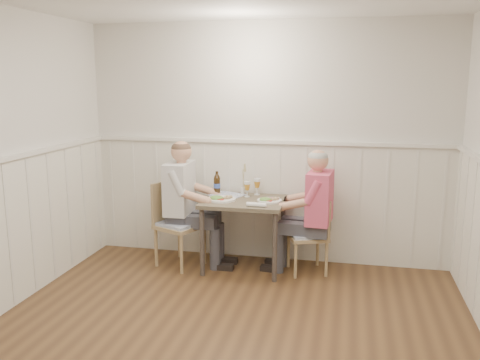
{
  "coord_description": "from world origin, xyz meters",
  "views": [
    {
      "loc": [
        0.89,
        -3.2,
        1.98
      ],
      "look_at": [
        -0.17,
        1.64,
        1.0
      ],
      "focal_mm": 38.0,
      "sensor_mm": 36.0,
      "label": 1
    }
  ],
  "objects_px": {
    "dining_table": "(244,210)",
    "man_in_pink": "(315,222)",
    "beer_bottle": "(217,184)",
    "grass_vase": "(242,180)",
    "chair_left": "(176,220)",
    "chair_right": "(312,232)",
    "diner_cream": "(184,212)"
  },
  "relations": [
    {
      "from": "chair_right",
      "to": "chair_left",
      "type": "relative_size",
      "value": 0.88
    },
    {
      "from": "chair_left",
      "to": "beer_bottle",
      "type": "distance_m",
      "value": 0.59
    },
    {
      "from": "beer_bottle",
      "to": "chair_left",
      "type": "bearing_deg",
      "value": -151.07
    },
    {
      "from": "dining_table",
      "to": "man_in_pink",
      "type": "relative_size",
      "value": 0.64
    },
    {
      "from": "chair_left",
      "to": "man_in_pink",
      "type": "height_order",
      "value": "man_in_pink"
    },
    {
      "from": "diner_cream",
      "to": "grass_vase",
      "type": "bearing_deg",
      "value": 21.93
    },
    {
      "from": "dining_table",
      "to": "chair_right",
      "type": "xyz_separation_m",
      "value": [
        0.71,
        0.05,
        -0.21
      ]
    },
    {
      "from": "chair_right",
      "to": "chair_left",
      "type": "height_order",
      "value": "chair_left"
    },
    {
      "from": "dining_table",
      "to": "chair_right",
      "type": "relative_size",
      "value": 1.06
    },
    {
      "from": "man_in_pink",
      "to": "grass_vase",
      "type": "distance_m",
      "value": 0.91
    },
    {
      "from": "dining_table",
      "to": "grass_vase",
      "type": "relative_size",
      "value": 2.34
    },
    {
      "from": "chair_right",
      "to": "grass_vase",
      "type": "height_order",
      "value": "grass_vase"
    },
    {
      "from": "dining_table",
      "to": "diner_cream",
      "type": "xyz_separation_m",
      "value": [
        -0.67,
        -0.0,
        -0.07
      ]
    },
    {
      "from": "beer_bottle",
      "to": "grass_vase",
      "type": "bearing_deg",
      "value": 10.19
    },
    {
      "from": "chair_left",
      "to": "beer_bottle",
      "type": "height_order",
      "value": "beer_bottle"
    },
    {
      "from": "dining_table",
      "to": "beer_bottle",
      "type": "xyz_separation_m",
      "value": [
        -0.34,
        0.19,
        0.22
      ]
    },
    {
      "from": "chair_left",
      "to": "grass_vase",
      "type": "height_order",
      "value": "grass_vase"
    },
    {
      "from": "beer_bottle",
      "to": "grass_vase",
      "type": "xyz_separation_m",
      "value": [
        0.27,
        0.05,
        0.05
      ]
    },
    {
      "from": "chair_right",
      "to": "man_in_pink",
      "type": "xyz_separation_m",
      "value": [
        0.03,
        -0.03,
        0.12
      ]
    },
    {
      "from": "beer_bottle",
      "to": "grass_vase",
      "type": "relative_size",
      "value": 0.71
    },
    {
      "from": "man_in_pink",
      "to": "grass_vase",
      "type": "xyz_separation_m",
      "value": [
        -0.81,
        0.21,
        0.36
      ]
    },
    {
      "from": "chair_right",
      "to": "chair_left",
      "type": "xyz_separation_m",
      "value": [
        -1.46,
        -0.09,
        0.06
      ]
    },
    {
      "from": "chair_right",
      "to": "beer_bottle",
      "type": "relative_size",
      "value": 3.1
    },
    {
      "from": "grass_vase",
      "to": "man_in_pink",
      "type": "bearing_deg",
      "value": -14.8
    },
    {
      "from": "beer_bottle",
      "to": "dining_table",
      "type": "bearing_deg",
      "value": -28.82
    },
    {
      "from": "chair_right",
      "to": "beer_bottle",
      "type": "xyz_separation_m",
      "value": [
        -1.05,
        0.13,
        0.43
      ]
    },
    {
      "from": "chair_right",
      "to": "man_in_pink",
      "type": "height_order",
      "value": "man_in_pink"
    },
    {
      "from": "chair_left",
      "to": "beer_bottle",
      "type": "relative_size",
      "value": 3.53
    },
    {
      "from": "grass_vase",
      "to": "chair_right",
      "type": "bearing_deg",
      "value": -13.27
    },
    {
      "from": "chair_right",
      "to": "beer_bottle",
      "type": "distance_m",
      "value": 1.15
    },
    {
      "from": "chair_left",
      "to": "dining_table",
      "type": "bearing_deg",
      "value": 2.6
    },
    {
      "from": "diner_cream",
      "to": "dining_table",
      "type": "bearing_deg",
      "value": 0.21
    }
  ]
}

